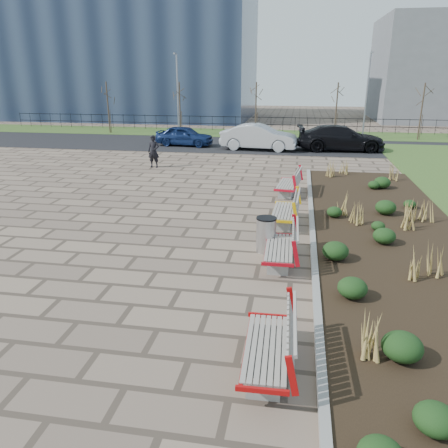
% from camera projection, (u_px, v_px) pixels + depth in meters
% --- Properties ---
extents(ground, '(120.00, 120.00, 0.00)m').
position_uv_depth(ground, '(132.00, 305.00, 9.39)').
color(ground, '#7A6654').
rests_on(ground, ground).
extents(planting_bed, '(4.50, 18.00, 0.10)m').
position_uv_depth(planting_bed, '(391.00, 238.00, 13.05)').
color(planting_bed, black).
rests_on(planting_bed, ground).
extents(planting_curb, '(0.16, 18.00, 0.15)m').
position_uv_depth(planting_curb, '(312.00, 233.00, 13.41)').
color(planting_curb, gray).
rests_on(planting_curb, ground).
extents(grass_verge_far, '(80.00, 5.00, 0.04)m').
position_uv_depth(grass_verge_far, '(257.00, 134.00, 35.46)').
color(grass_verge_far, '#33511E').
rests_on(grass_verge_far, ground).
extents(road, '(80.00, 7.00, 0.02)m').
position_uv_depth(road, '(249.00, 145.00, 29.88)').
color(road, black).
rests_on(road, ground).
extents(bench_a, '(0.95, 2.12, 1.00)m').
position_uv_depth(bench_a, '(266.00, 344.00, 7.18)').
color(bench_a, '#AF0B0C').
rests_on(bench_a, ground).
extents(bench_b, '(0.93, 2.11, 1.00)m').
position_uv_depth(bench_b, '(279.00, 245.00, 11.28)').
color(bench_b, '#AF0B18').
rests_on(bench_b, ground).
extents(bench_c, '(0.99, 2.14, 1.00)m').
position_uv_depth(bench_c, '(284.00, 209.00, 14.26)').
color(bench_c, yellow).
rests_on(bench_c, ground).
extents(bench_d, '(1.12, 2.18, 1.00)m').
position_uv_depth(bench_d, '(288.00, 182.00, 17.72)').
color(bench_d, red).
rests_on(bench_d, ground).
extents(litter_bin, '(0.54, 0.54, 0.97)m').
position_uv_depth(litter_bin, '(266.00, 235.00, 12.05)').
color(litter_bin, '#B2B2B7').
rests_on(litter_bin, ground).
extents(pedestrian, '(0.62, 0.42, 1.67)m').
position_uv_depth(pedestrian, '(154.00, 151.00, 22.73)').
color(pedestrian, black).
rests_on(pedestrian, ground).
extents(car_blue, '(4.00, 1.92, 1.32)m').
position_uv_depth(car_blue, '(185.00, 136.00, 29.46)').
color(car_blue, navy).
rests_on(car_blue, road).
extents(car_silver, '(4.99, 2.11, 1.60)m').
position_uv_depth(car_silver, '(259.00, 137.00, 27.85)').
color(car_silver, '#ADB1B6').
rests_on(car_silver, road).
extents(car_black, '(5.60, 2.64, 1.58)m').
position_uv_depth(car_black, '(341.00, 138.00, 27.57)').
color(car_black, black).
rests_on(car_black, road).
extents(tree_a, '(1.40, 1.40, 4.00)m').
position_uv_depth(tree_a, '(108.00, 107.00, 35.29)').
color(tree_a, '#4C3D2D').
rests_on(tree_a, grass_verge_far).
extents(tree_b, '(1.40, 1.40, 4.00)m').
position_uv_depth(tree_b, '(180.00, 108.00, 34.34)').
color(tree_b, '#4C3D2D').
rests_on(tree_b, grass_verge_far).
extents(tree_c, '(1.40, 1.40, 4.00)m').
position_uv_depth(tree_c, '(256.00, 109.00, 33.40)').
color(tree_c, '#4C3D2D').
rests_on(tree_c, grass_verge_far).
extents(tree_d, '(1.40, 1.40, 4.00)m').
position_uv_depth(tree_d, '(336.00, 111.00, 32.45)').
color(tree_d, '#4C3D2D').
rests_on(tree_d, grass_verge_far).
extents(tree_e, '(1.40, 1.40, 4.00)m').
position_uv_depth(tree_e, '(421.00, 112.00, 31.51)').
color(tree_e, '#4C3D2D').
rests_on(tree_e, grass_verge_far).
extents(lamp_west, '(0.24, 0.60, 6.00)m').
position_uv_depth(lamp_west, '(178.00, 96.00, 33.55)').
color(lamp_west, gray).
rests_on(lamp_west, grass_verge_far).
extents(lamp_east, '(0.24, 0.60, 6.00)m').
position_uv_depth(lamp_east, '(366.00, 97.00, 31.34)').
color(lamp_east, gray).
rests_on(lamp_east, grass_verge_far).
extents(railing_fence, '(44.00, 0.10, 1.20)m').
position_uv_depth(railing_fence, '(259.00, 124.00, 36.65)').
color(railing_fence, black).
rests_on(railing_fence, grass_verge_far).
extents(building_glass, '(40.00, 14.00, 15.00)m').
position_uv_depth(building_glass, '(69.00, 45.00, 47.64)').
color(building_glass, '#192338').
rests_on(building_glass, ground).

